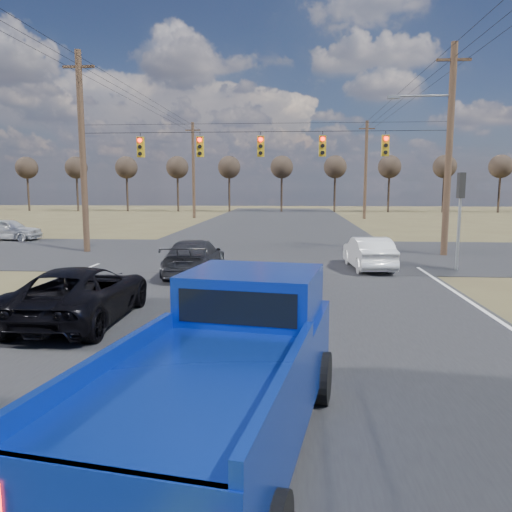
# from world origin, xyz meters

# --- Properties ---
(ground) EXTENTS (160.00, 160.00, 0.00)m
(ground) POSITION_xyz_m (0.00, 0.00, 0.00)
(ground) COLOR brown
(ground) RESTS_ON ground
(road_main) EXTENTS (14.00, 120.00, 0.02)m
(road_main) POSITION_xyz_m (0.00, 10.00, 0.00)
(road_main) COLOR #28282B
(road_main) RESTS_ON ground
(road_cross) EXTENTS (120.00, 12.00, 0.02)m
(road_cross) POSITION_xyz_m (0.00, 18.00, 0.00)
(road_cross) COLOR #28282B
(road_cross) RESTS_ON ground
(signal_gantry) EXTENTS (19.60, 4.83, 10.00)m
(signal_gantry) POSITION_xyz_m (0.50, 17.79, 5.06)
(signal_gantry) COLOR #473323
(signal_gantry) RESTS_ON ground
(utility_poles) EXTENTS (19.60, 58.32, 10.00)m
(utility_poles) POSITION_xyz_m (0.00, 17.00, 5.23)
(utility_poles) COLOR #473323
(utility_poles) RESTS_ON ground
(treeline) EXTENTS (87.00, 117.80, 7.40)m
(treeline) POSITION_xyz_m (0.00, 26.96, 5.70)
(treeline) COLOR #33261C
(treeline) RESTS_ON ground
(pickup_truck) EXTENTS (3.01, 5.93, 2.13)m
(pickup_truck) POSITION_xyz_m (0.83, -0.84, 1.03)
(pickup_truck) COLOR black
(pickup_truck) RESTS_ON ground
(black_suv) EXTENTS (2.36, 5.03, 1.39)m
(black_suv) POSITION_xyz_m (-3.64, 5.00, 0.70)
(black_suv) COLOR black
(black_suv) RESTS_ON ground
(white_car_queue) EXTENTS (1.73, 4.14, 1.33)m
(white_car_queue) POSITION_xyz_m (4.71, 13.62, 0.67)
(white_car_queue) COLOR silver
(white_car_queue) RESTS_ON ground
(dgrey_car_queue) EXTENTS (2.09, 4.78, 1.37)m
(dgrey_car_queue) POSITION_xyz_m (-2.10, 11.65, 0.68)
(dgrey_car_queue) COLOR #2B2B2F
(dgrey_car_queue) RESTS_ON ground
(cross_car_west) EXTENTS (1.71, 4.08, 1.38)m
(cross_car_west) POSITION_xyz_m (-16.21, 23.00, 0.69)
(cross_car_west) COLOR silver
(cross_car_west) RESTS_ON ground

